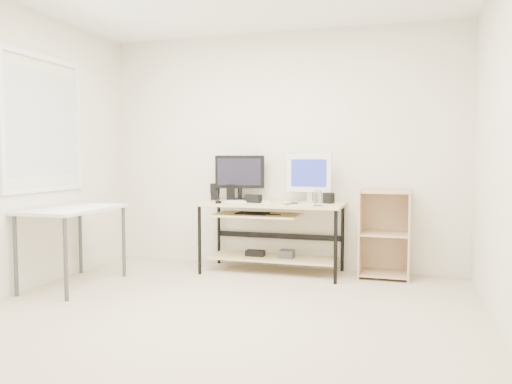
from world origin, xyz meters
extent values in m
cube|color=beige|center=(0.00, 0.00, -0.01)|extent=(4.00, 4.00, 0.01)
cube|color=silver|center=(0.00, 2.00, 1.30)|extent=(4.00, 0.01, 2.60)
cube|color=silver|center=(0.00, -2.00, 1.30)|extent=(4.00, 0.01, 2.60)
cube|color=white|center=(-1.98, 0.60, 1.55)|extent=(0.01, 1.00, 1.20)
cube|color=beige|center=(0.00, 1.66, 0.73)|extent=(1.50, 0.65, 0.03)
cube|color=beige|center=(-0.15, 1.60, 0.62)|extent=(0.90, 0.49, 0.02)
cube|color=beige|center=(0.00, 1.71, 0.15)|extent=(1.35, 0.46, 0.02)
cube|color=black|center=(-0.20, 1.60, 0.64)|extent=(0.33, 0.22, 0.01)
cylinder|color=black|center=(0.05, 1.55, 0.64)|extent=(0.14, 0.01, 0.01)
cube|color=#3C3C3F|center=(0.15, 1.71, 0.20)|extent=(0.15, 0.15, 0.08)
cube|color=black|center=(-0.20, 1.71, 0.19)|extent=(0.20, 0.12, 0.06)
cylinder|color=black|center=(-0.71, 1.37, 0.36)|extent=(0.04, 0.04, 0.72)
cylinder|color=black|center=(-0.71, 1.94, 0.36)|extent=(0.04, 0.04, 0.72)
cylinder|color=black|center=(0.71, 1.37, 0.36)|extent=(0.04, 0.04, 0.72)
cylinder|color=black|center=(0.71, 1.94, 0.36)|extent=(0.04, 0.04, 0.72)
cube|color=silver|center=(-1.68, 0.60, 0.73)|extent=(0.60, 1.00, 0.03)
cylinder|color=#3C3C3F|center=(-1.94, 0.14, 0.36)|extent=(0.04, 0.04, 0.72)
cylinder|color=#3C3C3F|center=(-1.94, 1.06, 0.36)|extent=(0.04, 0.04, 0.72)
cylinder|color=#3C3C3F|center=(-1.42, 0.14, 0.36)|extent=(0.04, 0.04, 0.72)
cylinder|color=#3C3C3F|center=(-1.42, 1.06, 0.36)|extent=(0.04, 0.04, 0.72)
cube|color=tan|center=(0.91, 1.78, 0.45)|extent=(0.02, 0.40, 0.90)
cube|color=tan|center=(1.39, 1.78, 0.45)|extent=(0.02, 0.40, 0.90)
cube|color=tan|center=(1.15, 1.97, 0.45)|extent=(0.50, 0.02, 0.90)
cube|color=tan|center=(1.15, 1.78, 0.04)|extent=(0.46, 0.38, 0.02)
cube|color=tan|center=(1.15, 1.78, 0.45)|extent=(0.46, 0.38, 0.02)
cube|color=tan|center=(1.15, 1.78, 0.88)|extent=(0.46, 0.38, 0.02)
cylinder|color=black|center=(-0.41, 1.82, 0.76)|extent=(0.23, 0.23, 0.02)
cylinder|color=black|center=(-0.41, 1.82, 0.83)|extent=(0.05, 0.05, 0.11)
cube|color=black|center=(-0.41, 1.82, 1.07)|extent=(0.54, 0.19, 0.36)
cube|color=black|center=(-0.41, 1.79, 1.07)|extent=(0.45, 0.12, 0.29)
cube|color=silver|center=(0.36, 1.82, 0.76)|extent=(0.17, 0.15, 0.01)
cylinder|color=silver|center=(0.36, 1.82, 0.81)|extent=(0.04, 0.04, 0.10)
cube|color=silver|center=(0.36, 1.82, 1.06)|extent=(0.48, 0.09, 0.40)
cube|color=navy|center=(0.36, 1.79, 1.06)|extent=(0.41, 0.04, 0.32)
cube|color=silver|center=(-0.26, 1.63, 0.76)|extent=(0.49, 0.21, 0.02)
ellipsoid|color=#B3B3B8|center=(0.20, 1.50, 0.77)|extent=(0.12, 0.14, 0.04)
cube|color=black|center=(-0.19, 1.59, 0.79)|extent=(0.19, 0.12, 0.09)
cube|color=black|center=(-0.69, 1.79, 0.79)|extent=(0.09, 0.09, 0.07)
cube|color=black|center=(-0.69, 1.79, 0.88)|extent=(0.11, 0.11, 0.11)
cube|color=black|center=(0.59, 1.74, 0.80)|extent=(0.12, 0.12, 0.11)
cube|color=black|center=(-0.47, 1.67, 0.84)|extent=(0.11, 0.09, 0.18)
cylinder|color=black|center=(-0.51, 1.41, 0.76)|extent=(0.08, 0.08, 0.03)
cube|color=black|center=(0.24, 1.65, 0.75)|extent=(0.09, 0.14, 0.01)
cylinder|color=#976744|center=(0.53, 1.41, 0.75)|extent=(0.10, 0.10, 0.01)
cylinder|color=white|center=(0.53, 1.41, 0.83)|extent=(0.08, 0.08, 0.15)
camera|label=1|loc=(1.33, -3.42, 1.23)|focal=35.00mm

